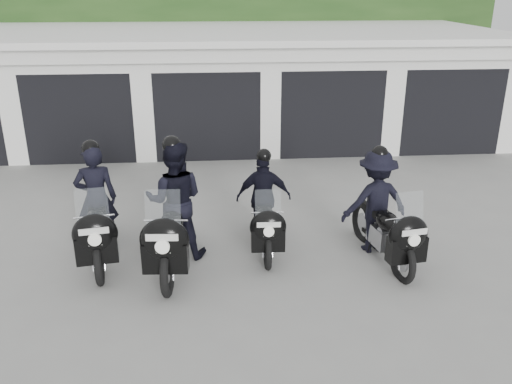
{
  "coord_description": "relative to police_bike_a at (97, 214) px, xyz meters",
  "views": [
    {
      "loc": [
        0.14,
        -7.65,
        4.21
      ],
      "look_at": [
        0.79,
        0.45,
        1.05
      ],
      "focal_mm": 38.0,
      "sensor_mm": 36.0,
      "label": 1
    }
  ],
  "objects": [
    {
      "name": "police_bike_c",
      "position": [
        2.7,
        0.27,
        -0.06
      ],
      "size": [
        0.94,
        1.96,
        1.71
      ],
      "rotation": [
        0.0,
        0.0,
        -0.02
      ],
      "color": "black",
      "rests_on": "ground"
    },
    {
      "name": "police_bike_d",
      "position": [
        4.52,
        -0.23,
        0.02
      ],
      "size": [
        1.2,
        2.13,
        1.87
      ],
      "rotation": [
        0.0,
        0.0,
        0.17
      ],
      "color": "black",
      "rests_on": "ground"
    },
    {
      "name": "ground",
      "position": [
        1.75,
        -0.4,
        -0.78
      ],
      "size": [
        80.0,
        80.0,
        0.0
      ],
      "primitive_type": "plane",
      "color": "gray",
      "rests_on": "ground"
    },
    {
      "name": "police_bike_b",
      "position": [
        1.23,
        -0.21,
        0.1
      ],
      "size": [
        0.99,
        2.4,
        2.09
      ],
      "rotation": [
        0.0,
        0.0,
        -0.07
      ],
      "color": "black",
      "rests_on": "ground"
    },
    {
      "name": "police_bike_a",
      "position": [
        0.0,
        0.0,
        0.0
      ],
      "size": [
        0.9,
        2.24,
        1.96
      ],
      "rotation": [
        0.0,
        0.0,
        0.16
      ],
      "color": "black",
      "rests_on": "ground"
    },
    {
      "name": "garage_block",
      "position": [
        1.75,
        7.65,
        0.65
      ],
      "size": [
        16.4,
        6.8,
        2.96
      ],
      "color": "silver",
      "rests_on": "ground"
    },
    {
      "name": "background_vegetation",
      "position": [
        2.12,
        12.52,
        1.99
      ],
      "size": [
        20.0,
        3.9,
        5.8
      ],
      "color": "#1C3A15",
      "rests_on": "ground"
    }
  ]
}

